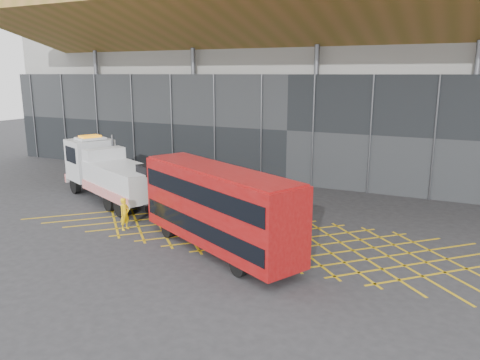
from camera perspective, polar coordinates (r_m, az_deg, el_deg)
The scene contains 6 objects.
ground_plane at distance 26.23m, azimuth -7.38°, elevation -5.13°, with size 120.00×120.00×0.00m, color #2A2A2C.
road_markings at distance 24.02m, azimuth 2.29°, elevation -6.72°, with size 26.36×7.16×0.01m.
construction_building at distance 40.93m, azimuth 9.39°, elevation 13.98°, with size 55.00×23.97×18.00m.
recovery_truck at distance 31.07m, azimuth -15.52°, elevation 0.88°, with size 11.13×6.55×4.02m.
bus_towed at distance 21.32m, azimuth -2.72°, elevation -3.14°, with size 9.60×6.26×3.92m.
worker at distance 25.33m, azimuth -13.88°, elevation -4.03°, with size 0.62×0.41×1.71m, color yellow.
Camera 1 is at (13.92, -20.72, 8.04)m, focal length 35.00 mm.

